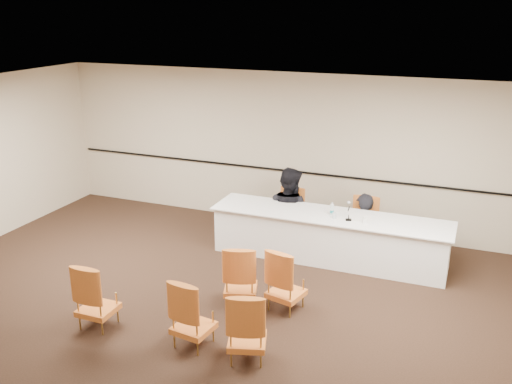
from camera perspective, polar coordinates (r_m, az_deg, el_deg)
floor at (r=8.17m, az=-5.10°, el=-12.72°), size 10.00×10.00×0.00m
ceiling at (r=7.11m, az=-5.78°, el=8.49°), size 10.00×10.00×0.00m
wall_back at (r=11.05m, az=4.07°, el=4.11°), size 10.00×0.04×3.00m
wall_rail at (r=11.11m, az=3.96°, el=2.06°), size 9.80×0.04×0.03m
panel_table at (r=9.85m, az=7.31°, el=-4.49°), size 4.06×0.95×0.81m
panelist_main at (r=10.35m, az=10.57°, el=-4.36°), size 0.68×0.56×1.61m
panelist_main_chair at (r=10.28m, az=10.63°, el=-3.28°), size 0.50×0.50×0.95m
panelist_second at (r=10.60m, az=3.31°, el=-2.37°), size 1.08×0.96×1.85m
panelist_second_chair at (r=10.59m, az=3.31°, el=-2.31°), size 0.50×0.50×0.95m
papers at (r=9.59m, az=10.32°, el=-2.67°), size 0.36×0.32×0.00m
microphone at (r=9.45m, az=9.27°, el=-2.00°), size 0.16×0.23×0.29m
water_bottle at (r=9.66m, az=7.61°, el=-1.68°), size 0.08×0.08×0.22m
drinking_glass at (r=9.54m, az=7.84°, el=-2.35°), size 0.07×0.07×0.10m
coffee_cup at (r=9.41m, az=10.84°, el=-2.74°), size 0.08×0.08×0.12m
aud_chair_front_mid at (r=8.33m, az=-1.56°, el=-8.27°), size 0.63×0.63×0.95m
aud_chair_front_right at (r=8.21m, az=3.05°, el=-8.70°), size 0.60×0.60×0.95m
aud_chair_back_left at (r=8.09m, az=-15.64°, el=-9.85°), size 0.51×0.51×0.95m
aud_chair_back_mid at (r=7.44m, az=-6.31°, el=-11.85°), size 0.56×0.56×0.95m
aud_chair_back_right at (r=7.14m, az=-0.89°, el=-13.16°), size 0.63×0.63×0.95m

